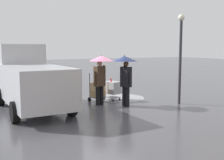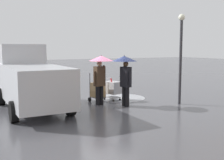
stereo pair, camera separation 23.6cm
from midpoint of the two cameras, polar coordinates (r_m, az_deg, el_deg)
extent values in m
plane|color=#4C4C51|center=(12.70, -0.92, -4.48)|extent=(90.00, 90.00, 0.00)
cylinder|color=#999BA0|center=(12.63, -12.30, -4.68)|extent=(2.10, 2.10, 0.01)
cylinder|color=#ADAFB5|center=(14.12, -16.79, -3.61)|extent=(2.77, 2.77, 0.01)
cylinder|color=#999BA0|center=(13.70, 2.24, -3.64)|extent=(2.39, 2.39, 0.01)
cube|color=#B7BABF|center=(11.32, -15.45, -0.65)|extent=(2.03, 5.23, 1.40)
cube|color=#B7BABF|center=(13.10, -17.47, 5.16)|extent=(1.86, 1.42, 0.84)
cube|color=black|center=(13.84, -17.92, 1.87)|extent=(1.66, 0.08, 0.63)
cube|color=#232326|center=(14.00, -17.80, -2.41)|extent=(1.96, 0.19, 0.24)
cylinder|color=black|center=(12.83, -21.25, -3.19)|extent=(0.25, 0.72, 0.72)
cylinder|color=black|center=(13.20, -12.78, -2.63)|extent=(0.25, 0.72, 0.72)
cylinder|color=black|center=(9.69, -18.85, -6.18)|extent=(0.25, 0.72, 0.72)
cylinder|color=black|center=(10.18, -7.87, -5.27)|extent=(0.25, 0.72, 0.72)
cube|color=#B2B2B7|center=(12.99, 0.57, -1.54)|extent=(0.70, 0.87, 0.56)
cube|color=#B2B2B7|center=(13.06, 0.57, -3.54)|extent=(0.63, 0.78, 0.04)
cylinder|color=#B2B2B7|center=(13.24, -0.67, 0.36)|extent=(0.57, 0.19, 0.04)
sphere|color=black|center=(13.00, 2.16, -3.99)|extent=(0.10, 0.10, 0.10)
sphere|color=black|center=(12.72, 0.83, -4.23)|extent=(0.10, 0.10, 0.10)
sphere|color=black|center=(13.43, 0.32, -3.64)|extent=(0.10, 0.10, 0.10)
sphere|color=black|center=(13.16, -1.00, -3.86)|extent=(0.10, 0.10, 0.10)
cylinder|color=red|center=(12.85, 0.62, -1.18)|extent=(0.14, 0.29, 0.69)
cube|color=#515156|center=(12.64, -2.37, -3.54)|extent=(0.62, 0.70, 0.03)
cylinder|color=#515156|center=(12.93, -2.50, -0.85)|extent=(0.04, 0.04, 1.10)
cylinder|color=#515156|center=(12.65, -4.03, -1.03)|extent=(0.04, 0.04, 1.10)
cylinder|color=black|center=(13.04, -2.42, -3.74)|extent=(0.10, 0.21, 0.20)
cylinder|color=black|center=(12.74, -4.07, -4.00)|extent=(0.10, 0.21, 0.20)
cube|color=tan|center=(12.62, -2.38, -2.83)|extent=(0.60, 0.67, 0.29)
cube|color=tan|center=(12.57, -2.39, -1.37)|extent=(0.61, 0.64, 0.36)
cylinder|color=black|center=(11.90, -2.39, -3.23)|extent=(0.18, 0.18, 0.82)
cylinder|color=black|center=(12.02, -1.62, -3.13)|extent=(0.18, 0.18, 0.82)
cube|color=#473323|center=(11.85, -2.02, 0.78)|extent=(0.49, 0.36, 0.84)
sphere|color=tan|center=(11.81, -2.03, 3.39)|extent=(0.22, 0.22, 0.22)
cylinder|color=#473323|center=(11.70, -3.03, 0.45)|extent=(0.10, 0.10, 0.55)
cylinder|color=#473323|center=(11.95, -1.39, 1.89)|extent=(0.16, 0.32, 0.50)
cylinder|color=#333338|center=(11.88, -1.64, 2.63)|extent=(0.02, 0.02, 0.86)
cone|color=#E0668E|center=(11.86, -1.65, 4.47)|extent=(1.04, 1.04, 0.22)
sphere|color=#333338|center=(11.85, -1.65, 5.09)|extent=(0.04, 0.04, 0.04)
cylinder|color=black|center=(11.62, 3.70, -3.48)|extent=(0.18, 0.18, 0.82)
cylinder|color=black|center=(11.77, 3.07, -3.34)|extent=(0.18, 0.18, 0.82)
cube|color=black|center=(11.58, 3.41, 0.63)|extent=(0.35, 0.48, 0.84)
sphere|color=brown|center=(11.54, 3.43, 3.30)|extent=(0.22, 0.22, 0.22)
cylinder|color=black|center=(11.39, 4.25, 0.27)|extent=(0.10, 0.10, 0.55)
cylinder|color=black|center=(11.68, 2.78, 1.78)|extent=(0.31, 0.15, 0.50)
cylinder|color=#333338|center=(11.62, 3.11, 2.54)|extent=(0.02, 0.02, 0.86)
cone|color=navy|center=(11.60, 3.12, 4.41)|extent=(1.04, 1.04, 0.22)
sphere|color=#333338|center=(11.60, 3.12, 5.05)|extent=(0.04, 0.04, 0.04)
cylinder|color=#2D2D33|center=(12.33, 14.38, 3.42)|extent=(0.12, 0.12, 3.60)
sphere|color=#EAEACC|center=(12.38, 14.64, 12.32)|extent=(0.28, 0.28, 0.28)
camera|label=1|loc=(0.12, -89.44, 0.07)|focal=44.62mm
camera|label=2|loc=(0.12, 90.56, -0.07)|focal=44.62mm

